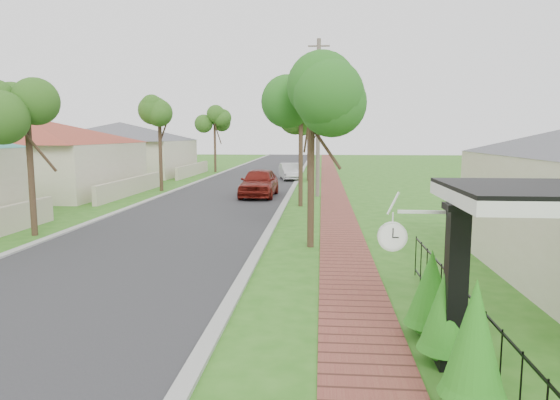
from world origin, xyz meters
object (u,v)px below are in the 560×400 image
at_px(near_tree, 312,108).
at_px(utility_pole, 318,118).
at_px(parked_car_white, 290,172).
at_px(station_clock, 394,235).
at_px(porch_post, 455,295).
at_px(parked_car_red, 259,183).

height_order(near_tree, utility_pole, utility_pole).
bearing_deg(parked_car_white, utility_pole, -89.56).
height_order(utility_pole, station_clock, utility_pole).
distance_m(near_tree, station_clock, 8.10).
xyz_separation_m(porch_post, station_clock, (-0.87, 0.40, 0.83)).
relative_size(parked_car_white, station_clock, 3.62).
relative_size(porch_post, near_tree, 0.47).
distance_m(parked_car_white, near_tree, 23.80).
bearing_deg(utility_pole, porch_post, -83.88).
bearing_deg(porch_post, near_tree, 106.37).
relative_size(near_tree, utility_pole, 0.62).
relative_size(parked_car_white, utility_pole, 0.44).
bearing_deg(parked_car_white, porch_post, -93.59).
relative_size(parked_car_white, near_tree, 0.72).
height_order(porch_post, parked_car_white, porch_post).
bearing_deg(utility_pole, station_clock, -86.16).
distance_m(parked_car_white, utility_pole, 11.31).
relative_size(porch_post, station_clock, 2.34).
bearing_deg(utility_pole, parked_car_red, -171.61).
bearing_deg(parked_car_white, parked_car_red, -107.25).
bearing_deg(station_clock, parked_car_white, 96.67).
bearing_deg(parked_car_red, porch_post, -73.82).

